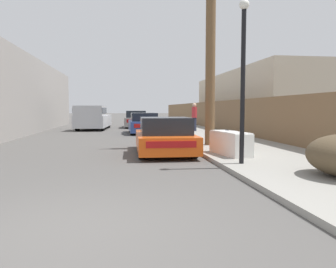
# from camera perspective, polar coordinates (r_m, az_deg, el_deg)

# --- Properties ---
(ground_plane) EXTENTS (220.00, 220.00, 0.00)m
(ground_plane) POSITION_cam_1_polar(r_m,az_deg,el_deg) (4.52, -16.19, -15.91)
(ground_plane) COLOR #4F4C49
(sidewalk_curb) EXTENTS (4.20, 63.00, 0.12)m
(sidewalk_curb) POSITION_cam_1_polar(r_m,az_deg,el_deg) (28.12, 1.53, 1.38)
(sidewalk_curb) COLOR gray
(sidewalk_curb) RESTS_ON ground
(discarded_fridge) EXTENTS (0.87, 1.89, 0.75)m
(discarded_fridge) POSITION_cam_1_polar(r_m,az_deg,el_deg) (10.46, 10.77, -1.55)
(discarded_fridge) COLOR white
(discarded_fridge) RESTS_ON sidewalk_curb
(parked_sports_car_red) EXTENTS (1.98, 4.15, 1.26)m
(parked_sports_car_red) POSITION_cam_1_polar(r_m,az_deg,el_deg) (11.35, -0.65, -0.52)
(parked_sports_car_red) COLOR #E05114
(parked_sports_car_red) RESTS_ON ground
(car_parked_mid) EXTENTS (1.82, 4.15, 1.29)m
(car_parked_mid) POSITION_cam_1_polar(r_m,az_deg,el_deg) (20.72, -4.27, 1.80)
(car_parked_mid) COLOR #2D478C
(car_parked_mid) RESTS_ON ground
(car_parked_far) EXTENTS (2.07, 4.38, 1.39)m
(car_parked_far) POSITION_cam_1_polar(r_m,az_deg,el_deg) (27.28, -5.52, 2.50)
(car_parked_far) COLOR gray
(car_parked_far) RESTS_ON ground
(pickup_truck) EXTENTS (2.48, 5.66, 1.76)m
(pickup_truck) POSITION_cam_1_polar(r_m,az_deg,el_deg) (24.88, -12.97, 2.78)
(pickup_truck) COLOR silver
(pickup_truck) RESTS_ON ground
(utility_pole) EXTENTS (1.80, 0.38, 7.73)m
(utility_pole) POSITION_cam_1_polar(r_m,az_deg,el_deg) (13.35, 7.42, 15.19)
(utility_pole) COLOR brown
(utility_pole) RESTS_ON sidewalk_curb
(street_lamp) EXTENTS (0.26, 0.26, 4.20)m
(street_lamp) POSITION_cam_1_polar(r_m,az_deg,el_deg) (8.79, 12.94, 11.06)
(street_lamp) COLOR black
(street_lamp) RESTS_ON sidewalk_curb
(wooden_fence) EXTENTS (0.08, 43.11, 1.97)m
(wooden_fence) POSITION_cam_1_polar(r_m,az_deg,el_deg) (25.50, 7.02, 3.38)
(wooden_fence) COLOR brown
(wooden_fence) RESTS_ON sidewalk_curb
(building_right_house) EXTENTS (6.00, 17.28, 4.42)m
(building_right_house) POSITION_cam_1_polar(r_m,az_deg,el_deg) (27.81, 15.66, 5.62)
(building_right_house) COLOR beige
(building_right_house) RESTS_ON ground
(pedestrian) EXTENTS (0.34, 0.34, 1.80)m
(pedestrian) POSITION_cam_1_polar(r_m,az_deg,el_deg) (21.14, 4.61, 3.05)
(pedestrian) COLOR #282D42
(pedestrian) RESTS_ON sidewalk_curb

